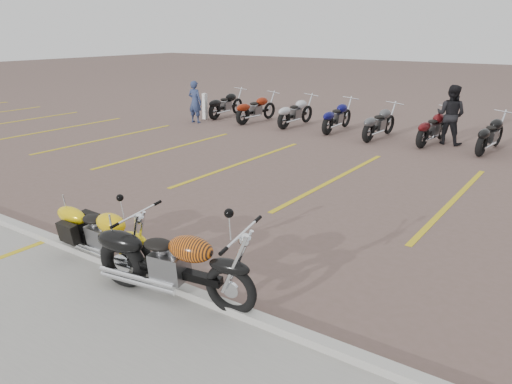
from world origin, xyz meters
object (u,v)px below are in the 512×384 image
(person_a, at_px, (195,102))
(bollard, at_px, (205,106))
(person_b, at_px, (451,115))
(flame_cruiser, at_px, (171,265))
(yellow_cruiser, at_px, (104,235))

(person_a, height_order, bollard, person_a)
(person_b, relative_size, bollard, 1.80)
(flame_cruiser, height_order, bollard, bollard)
(yellow_cruiser, height_order, person_a, person_a)
(yellow_cruiser, relative_size, person_a, 1.36)
(bollard, bearing_deg, person_a, -74.80)
(person_b, bearing_deg, bollard, 11.38)
(flame_cruiser, bearing_deg, bollard, 119.98)
(flame_cruiser, height_order, person_a, person_a)
(flame_cruiser, bearing_deg, yellow_cruiser, 163.00)
(yellow_cruiser, height_order, flame_cruiser, flame_cruiser)
(person_a, distance_m, bollard, 0.88)
(flame_cruiser, xyz_separation_m, person_a, (-8.41, 9.95, 0.29))
(yellow_cruiser, xyz_separation_m, bollard, (-7.02, 10.53, 0.07))
(bollard, bearing_deg, person_b, 5.39)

